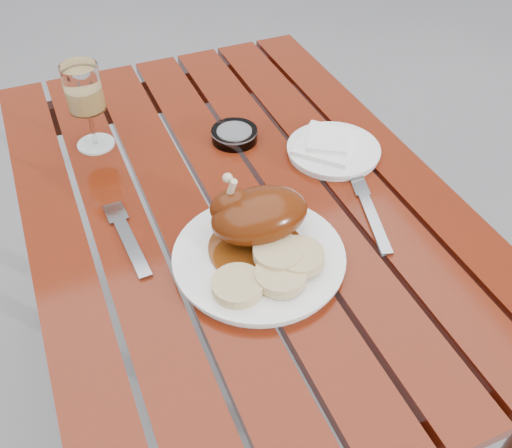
{
  "coord_description": "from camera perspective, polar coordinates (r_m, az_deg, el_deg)",
  "views": [
    {
      "loc": [
        -0.3,
        -0.8,
        1.48
      ],
      "look_at": [
        -0.01,
        -0.12,
        0.78
      ],
      "focal_mm": 40.0,
      "sensor_mm": 36.0,
      "label": 1
    }
  ],
  "objects": [
    {
      "name": "ground",
      "position": [
        1.71,
        -1.33,
        -16.53
      ],
      "size": [
        60.0,
        60.0,
        0.0
      ],
      "primitive_type": "plane",
      "color": "slate",
      "rests_on": "ground"
    },
    {
      "name": "table",
      "position": [
        1.4,
        -1.58,
        -8.77
      ],
      "size": [
        0.8,
        1.2,
        0.75
      ],
      "primitive_type": "cube",
      "color": "maroon",
      "rests_on": "ground"
    },
    {
      "name": "dinner_plate",
      "position": [
        0.98,
        0.29,
        -3.38
      ],
      "size": [
        0.39,
        0.39,
        0.02
      ],
      "primitive_type": "cylinder",
      "rotation": [
        0.0,
        0.0,
        0.43
      ],
      "color": "white",
      "rests_on": "table"
    },
    {
      "name": "roast_duck",
      "position": [
        0.98,
        -0.05,
        0.85
      ],
      "size": [
        0.19,
        0.17,
        0.13
      ],
      "color": "#632B0B",
      "rests_on": "dinner_plate"
    },
    {
      "name": "bread_dumplings",
      "position": [
        0.94,
        1.82,
        -4.37
      ],
      "size": [
        0.2,
        0.13,
        0.03
      ],
      "color": "#CCB57C",
      "rests_on": "dinner_plate"
    },
    {
      "name": "wine_glass",
      "position": [
        1.25,
        -16.5,
        11.11
      ],
      "size": [
        0.11,
        0.11,
        0.19
      ],
      "primitive_type": "cylinder",
      "rotation": [
        0.0,
        0.0,
        -0.39
      ],
      "color": "#E7BC69",
      "rests_on": "table"
    },
    {
      "name": "side_plate",
      "position": [
        1.23,
        7.75,
        7.31
      ],
      "size": [
        0.26,
        0.26,
        0.02
      ],
      "primitive_type": "cylinder",
      "rotation": [
        0.0,
        0.0,
        0.43
      ],
      "color": "white",
      "rests_on": "table"
    },
    {
      "name": "napkin",
      "position": [
        1.23,
        7.17,
        7.97
      ],
      "size": [
        0.18,
        0.18,
        0.01
      ],
      "primitive_type": "cube",
      "rotation": [
        0.0,
        0.0,
        0.75
      ],
      "color": "white",
      "rests_on": "side_plate"
    },
    {
      "name": "ashtray",
      "position": [
        1.26,
        -2.18,
        8.9
      ],
      "size": [
        0.12,
        0.12,
        0.03
      ],
      "primitive_type": "cylinder",
      "rotation": [
        0.0,
        0.0,
        0.18
      ],
      "color": "#B2B7BC",
      "rests_on": "table"
    },
    {
      "name": "fork",
      "position": [
        1.05,
        -12.56,
        -1.74
      ],
      "size": [
        0.03,
        0.19,
        0.01
      ],
      "primitive_type": "cube",
      "rotation": [
        0.0,
        0.0,
        0.06
      ],
      "color": "gray",
      "rests_on": "table"
    },
    {
      "name": "knife",
      "position": [
        1.1,
        11.38,
        1.11
      ],
      "size": [
        0.08,
        0.22,
        0.01
      ],
      "primitive_type": "cube",
      "rotation": [
        0.0,
        0.0,
        -0.27
      ],
      "color": "gray",
      "rests_on": "table"
    }
  ]
}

